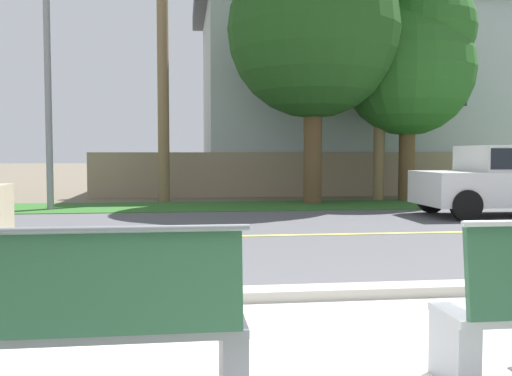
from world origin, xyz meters
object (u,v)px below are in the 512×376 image
(streetlamp, at_px, (49,32))
(shade_tree_left, at_px, (320,18))
(bench_left, at_px, (75,327))
(shade_tree_centre, at_px, (413,60))

(streetlamp, bearing_deg, shade_tree_left, 5.41)
(bench_left, height_order, streetlamp, streetlamp)
(shade_tree_left, height_order, shade_tree_centre, shade_tree_left)
(streetlamp, relative_size, shade_tree_centre, 1.22)
(bench_left, xyz_separation_m, shade_tree_centre, (7.10, 12.86, 3.57))
(bench_left, xyz_separation_m, streetlamp, (-2.62, 11.57, 3.85))
(streetlamp, bearing_deg, shade_tree_centre, 7.53)
(bench_left, relative_size, streetlamp, 0.24)
(streetlamp, relative_size, shade_tree_left, 0.99)
(shade_tree_centre, bearing_deg, streetlamp, -172.47)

